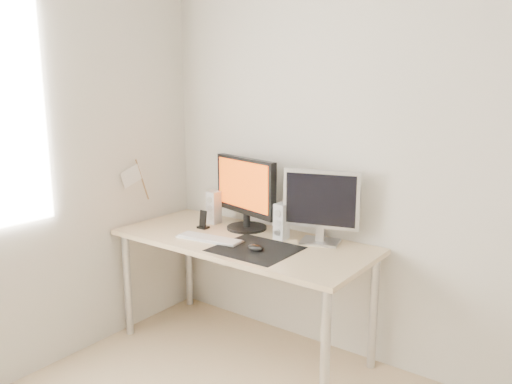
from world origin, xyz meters
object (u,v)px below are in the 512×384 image
Objects in this scene: phone_dock at (203,223)px; speaker_right at (281,221)px; desk at (242,251)px; keyboard at (209,239)px; speaker_left at (214,207)px; mouse at (255,248)px; second_monitor at (321,203)px; main_monitor at (245,191)px.

speaker_right is at bearing 11.44° from phone_dock.
keyboard is at bearing -138.22° from desk.
phone_dock is (0.02, -0.14, -0.07)m from speaker_left.
mouse is 0.27m from desk.
desk is 13.43× the size of phone_dock.
speaker_right is (-0.23, -0.07, -0.13)m from second_monitor.
phone_dock reaches higher than desk.
keyboard is at bearing -148.93° from second_monitor.
main_monitor is 1.26× the size of keyboard.
desk is (-0.20, 0.14, -0.10)m from mouse.
main_monitor is 4.56× the size of phone_dock.
speaker_left and speaker_right have the same top height.
speaker_right is (-0.01, 0.28, 0.09)m from mouse.
second_monitor is 2.02× the size of speaker_right.
second_monitor reaches higher than speaker_left.
mouse is 0.22× the size of second_monitor.
main_monitor is at bearing -176.84° from second_monitor.
mouse reaches higher than keyboard.
second_monitor is 0.27m from speaker_right.
speaker_left is (-0.57, 0.31, 0.09)m from mouse.
phone_dock is at bearing -147.56° from main_monitor.
speaker_left is at bearing 126.79° from keyboard.
main_monitor is 0.30m from speaker_left.
keyboard is at bearing -141.10° from speaker_right.
second_monitor is at bearing 26.58° from desk.
desk is at bearing -143.50° from speaker_right.
speaker_left is 0.51× the size of keyboard.
speaker_left reaches higher than desk.
second_monitor is at bearing 58.25° from mouse.
mouse is 0.29m from speaker_right.
main_monitor is at bearing 134.51° from mouse.
main_monitor reaches higher than speaker_left.
mouse is at bearing -28.22° from speaker_left.
desk is at bearing -5.26° from phone_dock.
speaker_left is at bearing -177.20° from main_monitor.
mouse is 0.18× the size of main_monitor.
desk is 3.60× the size of second_monitor.
keyboard is 0.26m from phone_dock.
keyboard is at bearing -53.21° from speaker_left.
speaker_left is at bearing 155.67° from desk.
second_monitor reaches higher than desk.
main_monitor is 2.48× the size of speaker_left.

